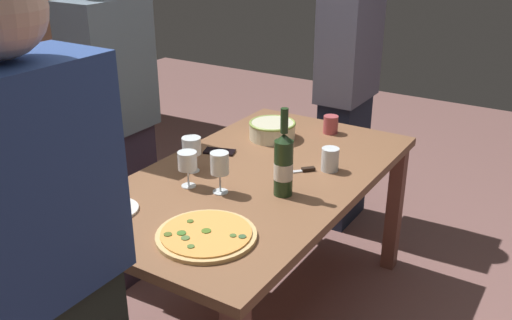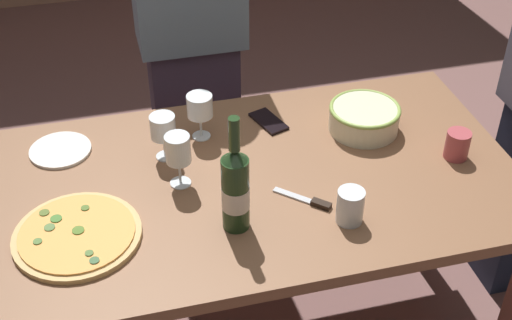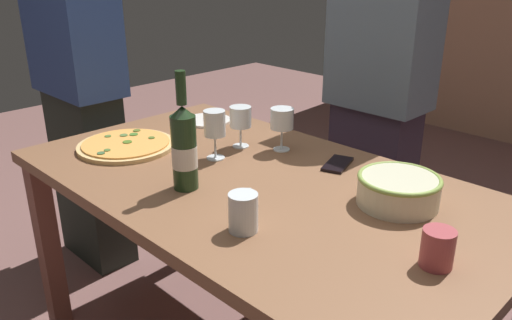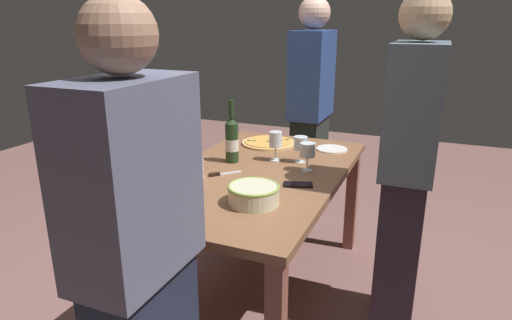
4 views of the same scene
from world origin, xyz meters
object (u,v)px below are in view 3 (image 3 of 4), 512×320
at_px(pizza, 126,145).
at_px(side_plate, 208,120).
at_px(wine_glass_by_bottle, 215,126).
at_px(wine_glass_far_left, 282,120).
at_px(cell_phone, 338,164).
at_px(cup_amber, 438,248).
at_px(pizza_knife, 249,205).
at_px(wine_glass_near_pizza, 240,118).
at_px(wine_bottle, 184,147).
at_px(cup_ceramic, 243,212).
at_px(serving_bowl, 398,189).
at_px(person_host, 378,99).
at_px(dining_table, 256,206).
at_px(person_guest_right, 79,87).

distance_m(pizza, side_plate, 0.42).
xyz_separation_m(wine_glass_by_bottle, side_plate, (-0.34, 0.25, -0.11)).
height_order(wine_glass_far_left, cell_phone, wine_glass_far_left).
bearing_deg(cup_amber, cell_phone, 147.66).
bearing_deg(pizza_knife, wine_glass_near_pizza, 139.09).
bearing_deg(wine_bottle, pizza, 172.23).
distance_m(cup_amber, cup_ceramic, 0.47).
height_order(serving_bowl, pizza_knife, serving_bowl).
relative_size(pizza, person_host, 0.21).
xyz_separation_m(wine_glass_far_left, side_plate, (-0.45, 0.03, -0.11)).
bearing_deg(wine_glass_far_left, wine_glass_by_bottle, -115.34).
distance_m(pizza, pizza_knife, 0.66).
distance_m(dining_table, wine_glass_far_left, 0.35).
bearing_deg(serving_bowl, side_plate, 172.91).
bearing_deg(cell_phone, wine_glass_by_bottle, 17.43).
bearing_deg(person_guest_right, cup_ceramic, -11.04).
xyz_separation_m(pizza, cell_phone, (0.65, 0.41, -0.01)).
bearing_deg(dining_table, wine_glass_far_left, 115.59).
bearing_deg(dining_table, pizza, -165.91).
distance_m(wine_bottle, person_guest_right, 1.01).
xyz_separation_m(pizza, pizza_knife, (0.66, -0.02, -0.00)).
relative_size(wine_bottle, cup_amber, 3.91).
bearing_deg(wine_glass_by_bottle, cup_amber, -5.43).
bearing_deg(cup_amber, wine_glass_far_left, 157.94).
relative_size(wine_glass_near_pizza, person_host, 0.09).
distance_m(wine_bottle, side_plate, 0.67).
distance_m(serving_bowl, cup_ceramic, 0.46).
bearing_deg(cup_amber, wine_glass_by_bottle, 174.57).
relative_size(cup_amber, side_plate, 0.47).
bearing_deg(cup_amber, pizza_knife, -169.17).
relative_size(cup_amber, pizza_knife, 0.62).
height_order(wine_glass_far_left, pizza_knife, wine_glass_far_left).
relative_size(wine_glass_near_pizza, wine_glass_by_bottle, 0.88).
height_order(wine_bottle, wine_glass_near_pizza, wine_bottle).
height_order(serving_bowl, wine_glass_near_pizza, wine_glass_near_pizza).
distance_m(pizza, serving_bowl, 0.99).
height_order(serving_bowl, cup_ceramic, cup_ceramic).
relative_size(serving_bowl, cell_phone, 1.62).
bearing_deg(cell_phone, serving_bowl, 139.97).
relative_size(cup_amber, cell_phone, 0.64).
relative_size(wine_glass_far_left, person_host, 0.09).
bearing_deg(dining_table, cup_ceramic, -50.80).
relative_size(serving_bowl, wine_glass_near_pizza, 1.54).
bearing_deg(pizza_knife, serving_bowl, 47.53).
distance_m(wine_bottle, pizza_knife, 0.26).
height_order(wine_glass_far_left, cup_amber, wine_glass_far_left).
bearing_deg(wine_glass_by_bottle, serving_bowl, 11.78).
xyz_separation_m(wine_glass_near_pizza, cup_ceramic, (0.45, -0.42, -0.06)).
relative_size(pizza, person_guest_right, 0.21).
height_order(wine_bottle, wine_glass_by_bottle, wine_bottle).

